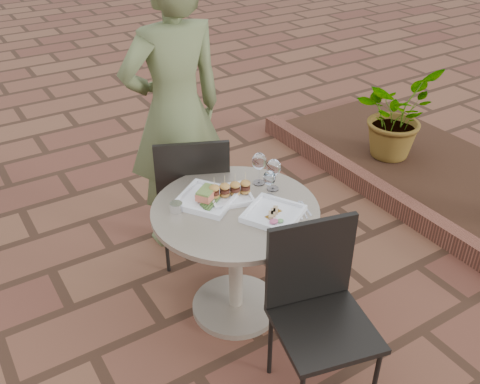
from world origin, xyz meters
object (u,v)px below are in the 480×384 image
cafe_table (235,244)px  plate_tuna (273,214)px  plate_salmon (207,198)px  plate_sliders (230,192)px  chair_near (317,300)px  chair_far (193,190)px  diner (175,113)px

cafe_table → plate_tuna: size_ratio=2.45×
plate_tuna → plate_salmon: bearing=126.2°
cafe_table → plate_sliders: 0.30m
chair_near → plate_salmon: (-0.16, 0.77, 0.20)m
cafe_table → plate_tuna: (0.13, -0.17, 0.26)m
chair_far → chair_near: bearing=116.0°
chair_near → plate_salmon: 0.81m
plate_sliders → plate_tuna: 0.29m
cafe_table → chair_far: bearing=88.0°
plate_salmon → plate_tuna: size_ratio=1.08×
plate_sliders → plate_tuna: plate_sliders is taller
cafe_table → chair_far: size_ratio=0.97×
cafe_table → diner: (0.07, 0.84, 0.46)m
chair_far → plate_sliders: (0.01, -0.43, 0.22)m
cafe_table → chair_far: 0.54m
plate_tuna → plate_sliders: bearing=109.4°
cafe_table → diner: 0.96m
plate_salmon → plate_sliders: 0.13m
plate_sliders → chair_far: bearing=91.5°
plate_sliders → plate_salmon: bearing=166.5°
chair_far → chair_near: size_ratio=1.00×
chair_near → plate_sliders: chair_near is taller
diner → plate_salmon: diner is taller
chair_far → plate_tuna: size_ratio=2.53×
chair_near → plate_sliders: size_ratio=3.37×
diner → plate_sliders: size_ratio=6.85×
chair_far → chair_near: same height
cafe_table → plate_salmon: bearing=125.8°
chair_near → diner: bearing=103.3°
chair_near → cafe_table: bearing=109.4°
chair_near → plate_tuna: 0.51m
chair_near → plate_sliders: bearing=106.3°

